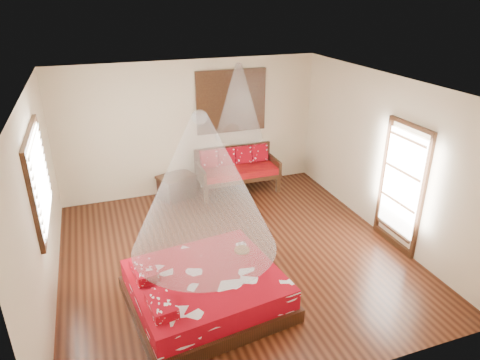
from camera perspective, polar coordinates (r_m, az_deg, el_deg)
room at (r=6.58m, az=-0.93°, el=0.35°), size 5.54×5.54×2.84m
bed at (r=6.10m, az=-4.65°, el=-14.40°), size 2.24×2.08×0.63m
daybed at (r=9.26m, az=-0.43°, el=1.63°), size 1.74×0.77×0.94m
storage_chest at (r=9.12m, az=-8.42°, el=-0.83°), size 0.87×0.76×0.50m
shutter_panel at (r=9.14m, az=-1.16°, el=10.43°), size 1.52×0.06×1.32m
window_left at (r=6.41m, az=-25.19°, el=0.21°), size 0.10×1.74×1.34m
glazed_door at (r=7.51m, az=20.69°, el=-0.93°), size 0.08×1.02×2.16m
wine_tray at (r=6.39m, az=0.27°, el=-9.07°), size 0.23×0.23×0.19m
mosquito_net_main at (r=5.27m, az=-5.05°, el=-0.58°), size 1.89×1.89×1.80m
mosquito_net_daybed at (r=8.69m, az=-0.17°, el=10.40°), size 0.99×0.99×1.50m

